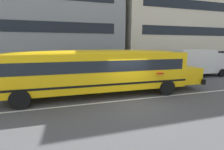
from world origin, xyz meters
name	(u,v)px	position (x,y,z in m)	size (l,w,h in m)	color
ground_plane	(129,100)	(0.00, 0.00, 0.00)	(400.00, 400.00, 0.00)	#4C4C4F
sidewalk_far	(103,77)	(0.00, 7.31, 0.01)	(120.00, 3.00, 0.01)	gray
lane_centreline	(129,100)	(0.00, 0.00, 0.00)	(110.00, 0.16, 0.01)	silver
school_bus	(102,68)	(-1.34, 1.54, 1.80)	(13.57, 3.34, 3.02)	yellow
box_truck	(198,62)	(9.93, 4.99, 1.54)	(6.04, 2.47, 2.82)	silver
apartment_block_far_left	(50,20)	(-5.57, 14.38, 6.65)	(17.07, 11.19, 13.30)	gray
apartment_block_far_centre	(166,15)	(12.33, 14.87, 8.25)	(17.22, 12.18, 16.50)	beige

